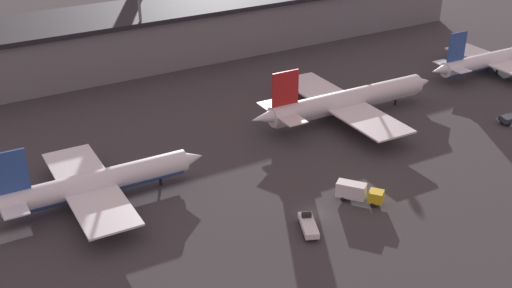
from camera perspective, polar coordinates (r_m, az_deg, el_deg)
name	(u,v)px	position (r m, az deg, el deg)	size (l,w,h in m)	color
ground	(314,213)	(106.87, 5.15, -6.17)	(600.00, 600.00, 0.00)	#383538
terminal_building	(131,38)	(172.58, -11.02, 9.26)	(199.73, 23.97, 14.17)	slate
airplane_1	(95,184)	(111.12, -14.13, -3.43)	(39.63, 30.71, 12.79)	white
airplane_2	(346,101)	(139.79, 8.04, 3.80)	(47.04, 37.44, 13.45)	silver
airplane_3	(498,59)	(176.50, 20.72, 7.11)	(45.22, 26.82, 12.63)	white
service_vehicle_0	(358,192)	(110.02, 9.04, -4.23)	(6.66, 7.62, 3.28)	gold
service_vehicle_1	(308,225)	(101.89, 4.68, -7.20)	(4.55, 6.89, 2.45)	white
service_vehicle_2	(512,118)	(147.32, 21.81, 2.16)	(5.55, 3.00, 2.52)	#282D38
lamp_post_1	(140,14)	(160.77, -10.28, 11.27)	(1.80, 1.80, 24.92)	slate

